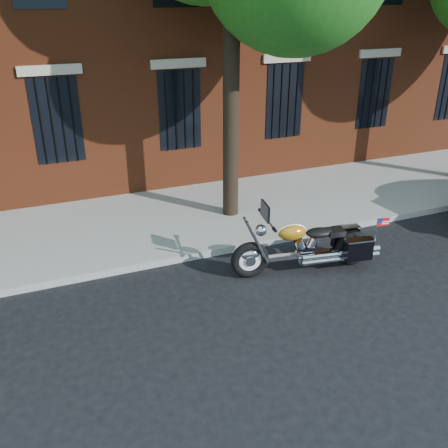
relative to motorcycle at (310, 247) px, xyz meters
name	(u,v)px	position (x,y,z in m)	size (l,w,h in m)	color
ground	(266,282)	(-0.98, -0.09, -0.51)	(120.00, 120.00, 0.00)	black
curb	(236,247)	(-0.98, 1.29, -0.43)	(40.00, 0.16, 0.15)	gray
sidewalk	(206,213)	(-0.98, 3.17, -0.43)	(40.00, 3.60, 0.15)	gray
motorcycle	(310,247)	(0.00, 0.00, 0.00)	(2.89, 1.12, 1.49)	black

